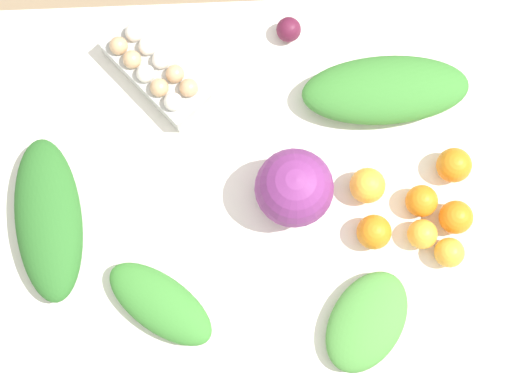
# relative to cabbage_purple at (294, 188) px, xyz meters

# --- Properties ---
(ground_plane) EXTENTS (8.00, 8.00, 0.00)m
(ground_plane) POSITION_rel_cabbage_purple_xyz_m (-0.09, 0.01, -0.87)
(ground_plane) COLOR #937A5B
(dining_table) EXTENTS (1.47, 0.99, 0.78)m
(dining_table) POSITION_rel_cabbage_purple_xyz_m (-0.09, 0.01, -0.18)
(dining_table) COLOR silver
(dining_table) RESTS_ON ground_plane
(cabbage_purple) EXTENTS (0.18, 0.18, 0.18)m
(cabbage_purple) POSITION_rel_cabbage_purple_xyz_m (0.00, 0.00, 0.00)
(cabbage_purple) COLOR #7A2D75
(cabbage_purple) RESTS_ON dining_table
(egg_carton) EXTENTS (0.27, 0.28, 0.09)m
(egg_carton) POSITION_rel_cabbage_purple_xyz_m (-0.31, 0.31, -0.05)
(egg_carton) COLOR #B7B7B2
(egg_carton) RESTS_ON dining_table
(greens_bunch_chard) EXTENTS (0.40, 0.18, 0.09)m
(greens_bunch_chard) POSITION_rel_cabbage_purple_xyz_m (0.23, 0.24, -0.04)
(greens_bunch_chard) COLOR #3D8433
(greens_bunch_chard) RESTS_ON dining_table
(greens_bunch_dandelion) EXTENTS (0.27, 0.29, 0.06)m
(greens_bunch_dandelion) POSITION_rel_cabbage_purple_xyz_m (0.15, -0.30, -0.06)
(greens_bunch_dandelion) COLOR #4C933D
(greens_bunch_dandelion) RESTS_ON dining_table
(greens_bunch_kale) EXTENTS (0.20, 0.40, 0.09)m
(greens_bunch_kale) POSITION_rel_cabbage_purple_xyz_m (-0.56, -0.04, -0.04)
(greens_bunch_kale) COLOR #2D6B28
(greens_bunch_kale) RESTS_ON dining_table
(greens_bunch_beet_tops) EXTENTS (0.29, 0.26, 0.07)m
(greens_bunch_beet_tops) POSITION_rel_cabbage_purple_xyz_m (-0.31, -0.24, -0.06)
(greens_bunch_beet_tops) COLOR #3D8433
(greens_bunch_beet_tops) RESTS_ON dining_table
(beet_root) EXTENTS (0.06, 0.06, 0.06)m
(beet_root) POSITION_rel_cabbage_purple_xyz_m (0.01, 0.41, -0.06)
(beet_root) COLOR #5B1933
(beet_root) RESTS_ON dining_table
(orange_0) EXTENTS (0.08, 0.08, 0.08)m
(orange_0) POSITION_rel_cabbage_purple_xyz_m (0.18, -0.10, -0.05)
(orange_0) COLOR orange
(orange_0) RESTS_ON dining_table
(orange_1) EXTENTS (0.07, 0.07, 0.07)m
(orange_1) POSITION_rel_cabbage_purple_xyz_m (0.35, -0.15, -0.06)
(orange_1) COLOR #F9A833
(orange_1) RESTS_ON dining_table
(orange_2) EXTENTS (0.07, 0.07, 0.07)m
(orange_2) POSITION_rel_cabbage_purple_xyz_m (0.30, -0.03, -0.05)
(orange_2) COLOR orange
(orange_2) RESTS_ON dining_table
(orange_3) EXTENTS (0.07, 0.07, 0.07)m
(orange_3) POSITION_rel_cabbage_purple_xyz_m (0.29, -0.11, -0.06)
(orange_3) COLOR #F9A833
(orange_3) RESTS_ON dining_table
(orange_4) EXTENTS (0.08, 0.08, 0.08)m
(orange_4) POSITION_rel_cabbage_purple_xyz_m (0.38, 0.05, -0.05)
(orange_4) COLOR orange
(orange_4) RESTS_ON dining_table
(orange_5) EXTENTS (0.08, 0.08, 0.08)m
(orange_5) POSITION_rel_cabbage_purple_xyz_m (0.37, -0.07, -0.05)
(orange_5) COLOR orange
(orange_5) RESTS_ON dining_table
(orange_6) EXTENTS (0.08, 0.08, 0.08)m
(orange_6) POSITION_rel_cabbage_purple_xyz_m (0.17, 0.01, -0.05)
(orange_6) COLOR #F9A833
(orange_6) RESTS_ON dining_table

